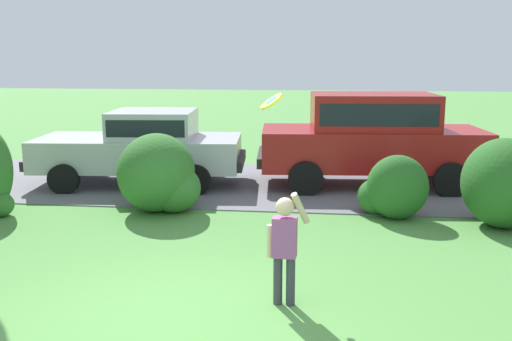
# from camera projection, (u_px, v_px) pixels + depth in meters

# --- Properties ---
(ground_plane) EXTENTS (80.00, 80.00, 0.00)m
(ground_plane) POSITION_uv_depth(u_px,v_px,m) (172.00, 322.00, 6.08)
(ground_plane) COLOR #518E42
(driveway_strip) EXTENTS (28.00, 4.40, 0.02)m
(driveway_strip) POSITION_uv_depth(u_px,v_px,m) (253.00, 184.00, 12.51)
(driveway_strip) COLOR slate
(driveway_strip) RESTS_ON ground
(shrub_centre_left) EXTENTS (1.46, 1.58, 1.36)m
(shrub_centre_left) POSITION_uv_depth(u_px,v_px,m) (160.00, 176.00, 10.30)
(shrub_centre_left) COLOR #33702B
(shrub_centre_left) RESTS_ON ground
(shrub_centre) EXTENTS (1.16, 1.02, 1.08)m
(shrub_centre) POSITION_uv_depth(u_px,v_px,m) (393.00, 189.00, 9.89)
(shrub_centre) COLOR #286023
(shrub_centre) RESTS_ON ground
(shrub_centre_right) EXTENTS (1.33, 1.50, 1.42)m
(shrub_centre_right) POSITION_uv_depth(u_px,v_px,m) (505.00, 183.00, 9.33)
(shrub_centre_right) COLOR #286023
(shrub_centre_right) RESTS_ON ground
(parked_sedan) EXTENTS (4.54, 2.39, 1.56)m
(parked_sedan) POSITION_uv_depth(u_px,v_px,m) (144.00, 145.00, 12.39)
(parked_sedan) COLOR silver
(parked_sedan) RESTS_ON ground
(parked_suv) EXTENTS (4.83, 2.38, 1.92)m
(parked_suv) POSITION_uv_depth(u_px,v_px,m) (372.00, 135.00, 12.19)
(parked_suv) COLOR maroon
(parked_suv) RESTS_ON ground
(child_thrower) EXTENTS (0.46, 0.25, 1.29)m
(child_thrower) POSITION_uv_depth(u_px,v_px,m) (285.00, 242.00, 6.38)
(child_thrower) COLOR #383842
(child_thrower) RESTS_ON ground
(frisbee) EXTENTS (0.28, 0.28, 0.22)m
(frisbee) POSITION_uv_depth(u_px,v_px,m) (272.00, 101.00, 6.45)
(frisbee) COLOR yellow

